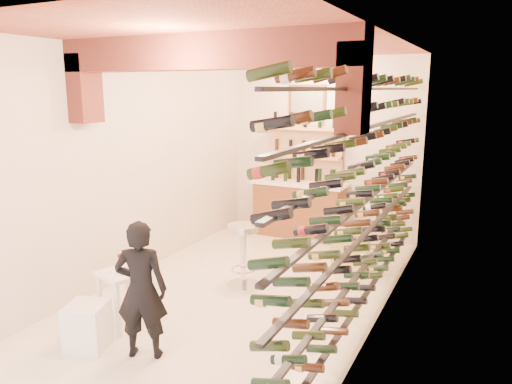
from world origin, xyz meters
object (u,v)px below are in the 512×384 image
back_counter (299,208)px  white_stool (87,326)px  person (141,290)px  chrome_barstool (243,251)px  wine_rack (365,188)px  crate_lower (350,261)px  tasting_table (122,282)px

back_counter → white_stool: size_ratio=3.50×
person → chrome_barstool: person is taller
wine_rack → back_counter: 3.38m
chrome_barstool → crate_lower: chrome_barstool is taller
white_stool → person: person is taller
back_counter → white_stool: (-0.50, -4.66, -0.29)m
chrome_barstool → white_stool: bearing=-108.0°
back_counter → crate_lower: (1.33, -1.27, -0.39)m
chrome_barstool → tasting_table: bearing=-113.0°
tasting_table → person: size_ratio=0.56×
wine_rack → tasting_table: (-2.32, -1.48, -1.01)m
back_counter → crate_lower: bearing=-43.7°
back_counter → chrome_barstool: back_counter is taller
wine_rack → white_stool: size_ratio=11.73×
wine_rack → back_counter: wine_rack is taller
crate_lower → back_counter: bearing=136.3°
wine_rack → tasting_table: wine_rack is taller
white_stool → chrome_barstool: (0.69, 2.14, 0.26)m
wine_rack → white_stool: wine_rack is taller
person → chrome_barstool: bearing=-115.4°
tasting_table → white_stool: tasting_table is taller
wine_rack → chrome_barstool: bearing=175.6°
wine_rack → crate_lower: 2.03m
tasting_table → chrome_barstool: 1.74m
wine_rack → person: (-1.72, -1.87, -0.84)m
back_counter → tasting_table: size_ratio=2.13×
white_stool → chrome_barstool: bearing=72.0°
wine_rack → tasting_table: 2.93m
wine_rack → chrome_barstool: wine_rack is taller
wine_rack → back_counter: bearing=124.7°
back_counter → crate_lower: back_counter is taller
wine_rack → chrome_barstool: 1.94m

